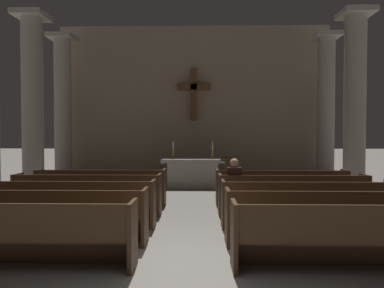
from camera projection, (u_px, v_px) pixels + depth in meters
name	position (u px, v px, depth m)	size (l,w,h in m)	color
ground_plane	(183.00, 269.00, 4.74)	(80.00, 80.00, 0.00)	gray
pew_left_row_1	(13.00, 234.00, 4.73)	(3.41, 0.50, 0.95)	#422B19
pew_left_row_2	(47.00, 216.00, 5.80)	(3.41, 0.50, 0.95)	#422B19
pew_left_row_3	(71.00, 203.00, 6.87)	(3.41, 0.50, 0.95)	#422B19
pew_left_row_4	(88.00, 194.00, 7.94)	(3.41, 0.50, 0.95)	#422B19
pew_left_row_5	(101.00, 187.00, 9.00)	(3.41, 0.50, 0.95)	#422B19
pew_right_row_1	(357.00, 237.00, 4.63)	(3.41, 0.50, 0.95)	#422B19
pew_right_row_2	(327.00, 217.00, 5.70)	(3.41, 0.50, 0.95)	#422B19
pew_right_row_3	(307.00, 204.00, 6.77)	(3.41, 0.50, 0.95)	#422B19
pew_right_row_4	(292.00, 195.00, 7.84)	(3.41, 0.50, 0.95)	#422B19
pew_right_row_5	(281.00, 188.00, 8.91)	(3.41, 0.50, 0.95)	#422B19
column_left_third	(33.00, 106.00, 10.84)	(0.98, 0.98, 5.72)	#9E998E
column_right_third	(355.00, 105.00, 10.63)	(0.98, 0.98, 5.72)	#9E998E
column_left_fourth	(63.00, 111.00, 13.27)	(0.98, 0.98, 5.72)	#9E998E
column_right_fourth	(326.00, 111.00, 13.06)	(0.98, 0.98, 5.72)	#9E998E
altar	(193.00, 172.00, 12.08)	(2.20, 0.90, 1.01)	#A8A399
candlestick_left	(173.00, 153.00, 12.08)	(0.16, 0.16, 0.61)	#B79338
candlestick_right	(213.00, 153.00, 12.05)	(0.16, 0.16, 0.61)	#B79338
apse_with_cross	(194.00, 103.00, 14.37)	(11.23, 0.51, 6.40)	gray
lectern	(228.00, 176.00, 10.86)	(0.44, 0.36, 1.15)	#422B19
lone_worshipper	(234.00, 185.00, 7.90)	(0.32, 0.43, 1.32)	#26262B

